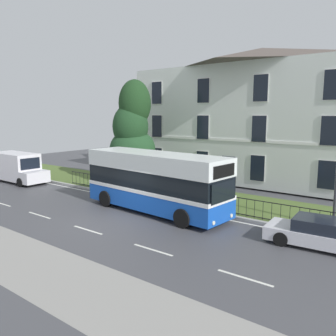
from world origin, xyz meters
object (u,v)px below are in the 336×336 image
at_px(white_panel_van, 17,167).
at_px(parked_hatchback_01, 322,233).
at_px(evergreen_tree, 133,144).
at_px(litter_bin, 181,192).
at_px(single_decker_bus, 155,181).
at_px(georgian_townhouse, 259,113).

height_order(white_panel_van, parked_hatchback_01, white_panel_van).
bearing_deg(parked_hatchback_01, evergreen_tree, -21.06).
bearing_deg(litter_bin, evergreen_tree, 159.38).
bearing_deg(litter_bin, white_panel_van, -170.63).
xyz_separation_m(evergreen_tree, white_panel_van, (-8.39, -4.68, -2.00)).
relative_size(white_panel_van, litter_bin, 4.71).
relative_size(single_decker_bus, litter_bin, 7.75).
relative_size(georgian_townhouse, parked_hatchback_01, 4.26).
distance_m(white_panel_van, parked_hatchback_01, 23.20).
bearing_deg(single_decker_bus, white_panel_van, -175.31).
bearing_deg(georgian_townhouse, parked_hatchback_01, -58.08).
distance_m(georgian_townhouse, evergreen_tree, 11.39).
relative_size(evergreen_tree, litter_bin, 7.06).
bearing_deg(georgian_townhouse, single_decker_bus, -90.62).
bearing_deg(parked_hatchback_01, litter_bin, -18.60).
height_order(georgian_townhouse, evergreen_tree, georgian_townhouse).
xyz_separation_m(single_decker_bus, litter_bin, (0.09, 2.36, -1.03)).
relative_size(georgian_townhouse, white_panel_van, 3.36).
height_order(white_panel_van, litter_bin, white_panel_van).
bearing_deg(white_panel_van, litter_bin, 9.37).
distance_m(evergreen_tree, parked_hatchback_01, 15.72).
height_order(evergreen_tree, litter_bin, evergreen_tree).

